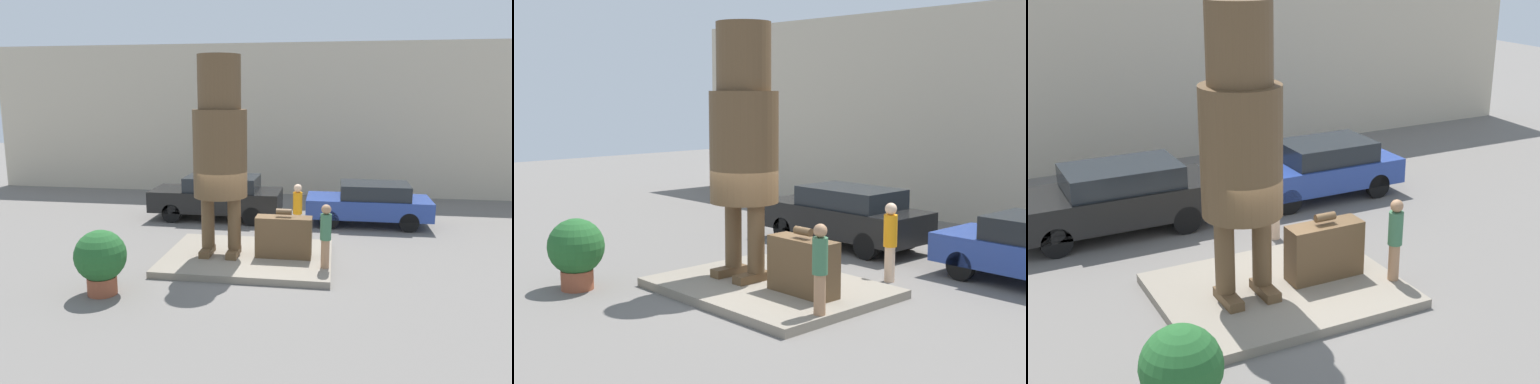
# 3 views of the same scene
# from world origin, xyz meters

# --- Properties ---
(ground_plane) EXTENTS (60.00, 60.00, 0.00)m
(ground_plane) POSITION_xyz_m (0.00, 0.00, 0.00)
(ground_plane) COLOR slate
(pedestal) EXTENTS (4.54, 3.53, 0.18)m
(pedestal) POSITION_xyz_m (0.00, 0.00, 0.09)
(pedestal) COLOR gray
(pedestal) RESTS_ON ground_plane
(building_backdrop) EXTENTS (28.00, 0.60, 6.76)m
(building_backdrop) POSITION_xyz_m (0.00, 9.84, 3.38)
(building_backdrop) COLOR beige
(building_backdrop) RESTS_ON ground_plane
(statue_figure) EXTENTS (1.45, 1.45, 5.35)m
(statue_figure) POSITION_xyz_m (-0.74, -0.05, 3.31)
(statue_figure) COLOR brown
(statue_figure) RESTS_ON pedestal
(giant_suitcase) EXTENTS (1.51, 0.53, 1.33)m
(giant_suitcase) POSITION_xyz_m (0.98, -0.03, 0.74)
(giant_suitcase) COLOR brown
(giant_suitcase) RESTS_ON pedestal
(tourist) EXTENTS (0.28, 0.28, 1.65)m
(tourist) POSITION_xyz_m (2.11, -0.75, 1.08)
(tourist) COLOR #A87A56
(tourist) RESTS_ON pedestal
(parked_car_black) EXTENTS (4.72, 1.83, 1.60)m
(parked_car_black) POSITION_xyz_m (-1.92, 4.52, 0.85)
(parked_car_black) COLOR black
(parked_car_black) RESTS_ON ground_plane
(parked_car_blue) EXTENTS (4.24, 1.80, 1.48)m
(parked_car_blue) POSITION_xyz_m (3.53, 4.52, 0.79)
(parked_car_blue) COLOR #284293
(parked_car_blue) RESTS_ON ground_plane
(planter_pot) EXTENTS (1.18, 1.18, 1.51)m
(planter_pot) POSITION_xyz_m (-2.92, -2.82, 0.84)
(planter_pot) COLOR brown
(planter_pot) RESTS_ON ground_plane
(worker_hivis) EXTENTS (0.30, 0.30, 1.74)m
(worker_hivis) POSITION_xyz_m (1.16, 2.48, 0.96)
(worker_hivis) COLOR beige
(worker_hivis) RESTS_ON ground_plane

